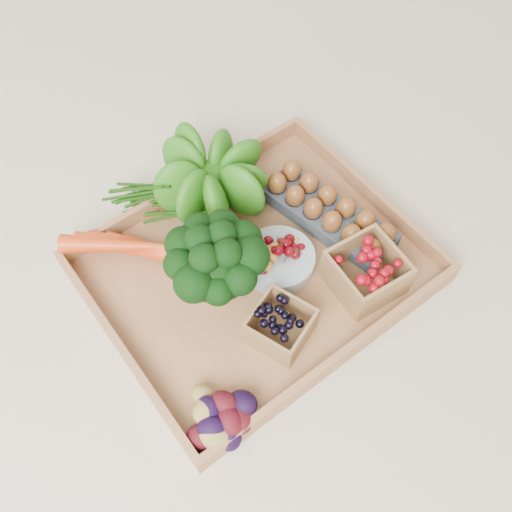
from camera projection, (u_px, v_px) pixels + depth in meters
ground at (256, 274)px, 1.03m from camera, size 4.00×4.00×0.00m
tray at (256, 271)px, 1.02m from camera, size 0.55×0.45×0.01m
carrots at (151, 250)px, 1.01m from camera, size 0.23×0.16×0.05m
lettuce at (211, 175)px, 1.04m from camera, size 0.15×0.15×0.15m
broccoli at (217, 275)px, 0.94m from camera, size 0.16×0.16×0.13m
cherry_bowl at (279, 260)px, 1.01m from camera, size 0.13×0.13×0.03m
egg_carton at (328, 217)px, 1.06m from camera, size 0.14×0.27×0.03m
potatoes at (218, 415)px, 0.84m from camera, size 0.12×0.12×0.07m
punnet_blackberry at (280, 326)px, 0.92m from camera, size 0.12×0.12×0.06m
punnet_raspberry at (366, 272)px, 0.97m from camera, size 0.12×0.12×0.08m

